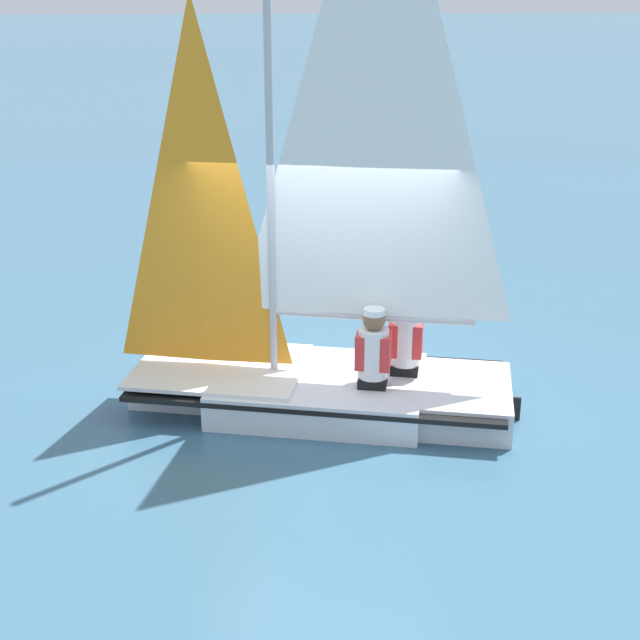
{
  "coord_description": "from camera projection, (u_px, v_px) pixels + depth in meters",
  "views": [
    {
      "loc": [
        -8.28,
        0.79,
        4.09
      ],
      "look_at": [
        0.0,
        0.0,
        0.95
      ],
      "focal_mm": 50.0,
      "sensor_mm": 36.0,
      "label": 1
    }
  ],
  "objects": [
    {
      "name": "ground_plane",
      "position": [
        320.0,
        406.0,
        9.23
      ],
      "size": [
        260.0,
        260.0,
        0.0
      ],
      "primitive_type": "plane",
      "color": "#38607A"
    },
    {
      "name": "sailboat_main",
      "position": [
        322.0,
        325.0,
        8.9
      ],
      "size": [
        2.41,
        4.05,
        5.81
      ],
      "rotation": [
        0.0,
        0.0,
        1.32
      ],
      "color": "silver",
      "rests_on": "ground_plane"
    },
    {
      "name": "sailor_helm",
      "position": [
        373.0,
        360.0,
        8.75
      ],
      "size": [
        0.37,
        0.39,
        1.16
      ],
      "rotation": [
        0.0,
        0.0,
        1.32
      ],
      "color": "black",
      "rests_on": "ground_plane"
    },
    {
      "name": "sailor_crew",
      "position": [
        405.0,
        347.0,
        9.05
      ],
      "size": [
        0.37,
        0.39,
        1.16
      ],
      "rotation": [
        0.0,
        0.0,
        1.32
      ],
      "color": "black",
      "rests_on": "ground_plane"
    }
  ]
}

